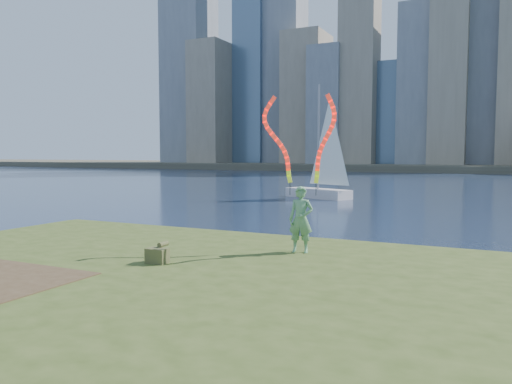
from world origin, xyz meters
The scene contains 6 objects.
ground centered at (0.00, 0.00, 0.00)m, with size 320.00×320.00×0.00m, color #18253D.
grassy_knoll centered at (0.00, -2.30, 0.34)m, with size 20.00×18.00×0.80m.
far_shore centered at (0.00, 95.00, 0.60)m, with size 320.00×40.00×1.20m, color #4F4A3A.
woman_with_ribbons centered at (2.06, 1.92, 2.23)m, with size 1.99×0.48×3.92m.
canvas_bag centered at (-0.22, -0.47, 0.97)m, with size 0.44×0.51×0.41m.
sailboat centered at (-4.85, 24.25, 1.36)m, with size 5.12×3.40×7.89m.
Camera 1 is at (6.05, -8.78, 3.06)m, focal length 35.00 mm.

